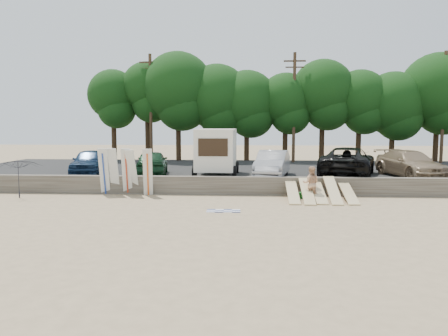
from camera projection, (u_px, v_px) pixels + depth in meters
The scene contains 27 objects.
ground at pixel (283, 205), 20.78m from camera, with size 120.00×120.00×0.00m, color tan.
seawall at pixel (279, 186), 23.71m from camera, with size 44.00×0.50×1.00m, color #6B6356.
parking_lot at pixel (272, 173), 31.17m from camera, with size 44.00×14.50×0.70m, color #282828.
treeline at pixel (283, 95), 37.47m from camera, with size 33.22×6.47×9.39m.
utility_poles at pixel (294, 105), 36.00m from camera, with size 25.80×0.26×9.00m.
box_trailer at pixel (217, 149), 26.82m from camera, with size 2.62×4.55×2.85m.
car_0 at pixel (90, 162), 27.62m from camera, with size 1.86×4.63×1.58m, color #142A49.
car_1 at pixel (152, 163), 27.16m from camera, with size 1.82×4.53×1.54m, color #13361E.
car_2 at pixel (272, 164), 26.09m from camera, with size 1.67×4.80×1.58m, color #9C9CA1.
car_3 at pixel (348, 161), 26.63m from camera, with size 2.92×6.32×1.76m, color black.
car_4 at pixel (410, 164), 26.09m from camera, with size 2.21×5.43×1.58m, color #8F775B.
surfboard_upright_0 at pixel (104, 172), 23.76m from camera, with size 0.50×0.06×2.60m, color silver.
surfboard_upright_1 at pixel (114, 171), 23.82m from camera, with size 0.50×0.06×2.60m, color silver.
surfboard_upright_2 at pixel (127, 172), 23.71m from camera, with size 0.50×0.06×2.60m, color silver.
surfboard_upright_3 at pixel (132, 172), 23.72m from camera, with size 0.50×0.06×2.60m, color silver.
surfboard_upright_4 at pixel (148, 172), 23.45m from camera, with size 0.50×0.06×2.60m, color silver.
surfboard_low_0 at pixel (292, 192), 22.17m from camera, with size 0.56×3.00×0.07m, color #D0B783.
surfboard_low_1 at pixel (307, 191), 22.00m from camera, with size 0.56×3.00×0.07m, color #D0B783.
surfboard_low_2 at pixel (318, 192), 22.20m from camera, with size 0.56×3.00×0.07m, color #D0B783.
surfboard_low_3 at pixel (333, 190), 21.97m from camera, with size 0.56×3.00×0.07m, color #D0B783.
surfboard_low_4 at pixel (348, 192), 22.06m from camera, with size 0.56×3.00×0.07m, color #D0B783.
beachgoer_a at pixel (311, 183), 22.62m from camera, with size 0.59×0.39×1.62m, color tan.
beachgoer_b at pixel (311, 183), 22.06m from camera, with size 0.84×0.66×1.73m, color tan.
cooler at pixel (299, 195), 22.65m from camera, with size 0.38×0.30×0.32m, color #23832F.
gear_bag at pixel (313, 195), 23.04m from camera, with size 0.30×0.25×0.22m, color #C27416.
beach_towel at pixel (224, 211), 19.40m from camera, with size 1.50×1.50×0.00m, color white.
beach_umbrella at pixel (20, 179), 22.71m from camera, with size 2.24×2.28×2.05m, color black.
Camera 1 is at (-1.50, -20.63, 3.84)m, focal length 35.00 mm.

